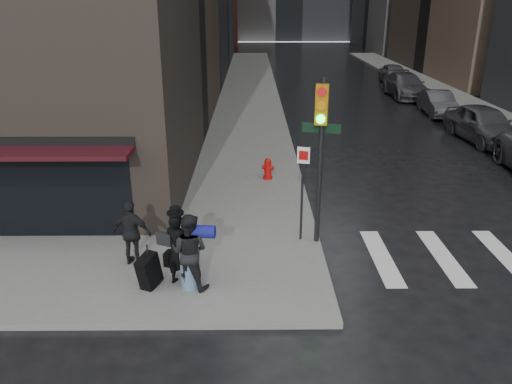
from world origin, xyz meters
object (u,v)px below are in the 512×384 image
man_overcoat (172,253)px  parked_car_2 (438,103)px  traffic_light (319,141)px  parked_car_3 (405,85)px  parked_car_4 (394,74)px  parked_car_1 (483,124)px  man_greycoat (132,233)px  man_jeans (189,251)px  fire_hydrant (268,170)px

man_overcoat → parked_car_2: bearing=-99.4°
traffic_light → parked_car_2: 18.70m
parked_car_3 → parked_car_4: 5.70m
parked_car_4 → parked_car_1: bearing=-89.0°
parked_car_1 → parked_car_3: 11.31m
parked_car_1 → man_greycoat: bearing=-144.0°
man_jeans → parked_car_4: man_jeans is taller
man_overcoat → parked_car_3: (12.12, 24.00, -0.17)m
traffic_light → parked_car_2: bearing=75.3°
man_greycoat → parked_car_4: (13.94, 28.69, -0.21)m
man_greycoat → parked_car_3: size_ratio=0.31×
parked_car_2 → parked_car_3: (-0.24, 5.65, 0.11)m
traffic_light → parked_car_4: 29.22m
parked_car_2 → traffic_light: bearing=-115.3°
man_overcoat → traffic_light: size_ratio=0.45×
fire_hydrant → parked_car_3: parked_car_3 is taller
traffic_light → parked_car_1: 14.09m
traffic_light → man_greycoat: bearing=-152.2°
parked_car_2 → parked_car_3: size_ratio=0.76×
man_greycoat → fire_hydrant: man_greycoat is taller
man_overcoat → parked_car_1: 17.79m
man_greycoat → parked_car_1: size_ratio=0.34×
man_greycoat → parked_car_2: bearing=-115.4°
man_overcoat → man_jeans: size_ratio=1.09×
man_overcoat → parked_car_4: (12.85, 29.65, -0.19)m
man_jeans → parked_car_4: (12.45, 29.74, -0.28)m
fire_hydrant → parked_car_2: parked_car_2 is taller
man_jeans → traffic_light: traffic_light is taller
parked_car_1 → fire_hydrant: bearing=-156.0°
fire_hydrant → parked_car_1: (10.12, 5.58, 0.34)m
man_greycoat → parked_car_4: man_greycoat is taller
fire_hydrant → parked_car_2: bearing=48.3°
man_greycoat → traffic_light: 5.05m
man_overcoat → parked_car_4: 32.32m
traffic_light → parked_car_3: size_ratio=0.80×
man_overcoat → parked_car_2: man_overcoat is taller
man_jeans → traffic_light: bearing=-128.1°
man_overcoat → parked_car_2: 22.13m
traffic_light → parked_car_1: (9.03, 10.62, -2.09)m
man_jeans → traffic_light: 4.17m
traffic_light → parked_car_2: size_ratio=1.05×
fire_hydrant → parked_car_4: 24.86m
man_greycoat → parked_car_2: man_greycoat is taller
parked_car_4 → man_jeans: bearing=-110.4°
man_overcoat → parked_car_3: bearing=-92.2°
man_overcoat → parked_car_4: bearing=-88.9°
man_overcoat → traffic_light: (3.44, 2.07, 1.97)m
man_jeans → man_greycoat: (-1.49, 1.05, -0.06)m
man_jeans → parked_car_1: (12.06, 12.78, -0.20)m
parked_car_1 → parked_car_3: parked_car_1 is taller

